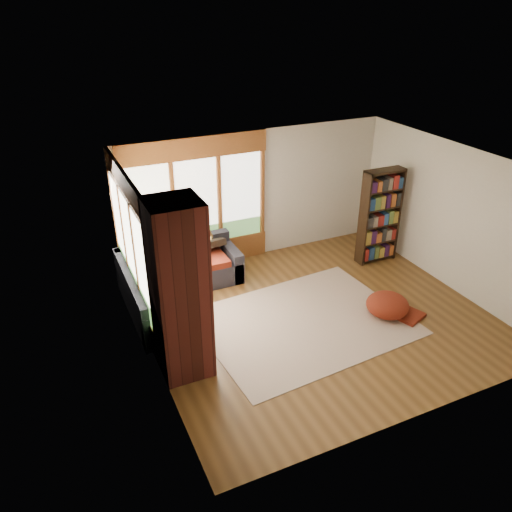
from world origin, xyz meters
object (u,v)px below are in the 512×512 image
object	(u,v)px
sectional_sofa	(174,279)
pouf	(388,304)
bookshelf	(380,216)
brick_chimney	(180,291)
area_rug	(304,322)
dog_brindle	(157,282)
dog_tan	(190,247)

from	to	relation	value
sectional_sofa	pouf	bearing A→B (deg)	-33.49
bookshelf	pouf	world-z (taller)	bookshelf
brick_chimney	area_rug	world-z (taller)	brick_chimney
brick_chimney	area_rug	distance (m)	2.50
sectional_sofa	area_rug	world-z (taller)	sectional_sofa
sectional_sofa	bookshelf	size ratio (longest dim) A/B	1.15
brick_chimney	area_rug	xyz separation A→B (m)	(2.12, 0.27, -1.29)
area_rug	brick_chimney	bearing A→B (deg)	-172.86
sectional_sofa	dog_brindle	bearing A→B (deg)	-119.69
brick_chimney	sectional_sofa	xyz separation A→B (m)	(0.45, 2.05, -1.00)
pouf	dog_tan	world-z (taller)	dog_tan
brick_chimney	pouf	world-z (taller)	brick_chimney
area_rug	pouf	bearing A→B (deg)	-15.36
dog_tan	pouf	bearing A→B (deg)	-58.96
bookshelf	dog_brindle	distance (m)	4.58
sectional_sofa	bookshelf	xyz separation A→B (m)	(4.09, -0.44, 0.65)
dog_brindle	brick_chimney	bearing A→B (deg)	151.39
sectional_sofa	bookshelf	bearing A→B (deg)	-4.32
brick_chimney	bookshelf	distance (m)	4.83
sectional_sofa	area_rug	size ratio (longest dim) A/B	0.67
brick_chimney	area_rug	size ratio (longest dim) A/B	0.79
brick_chimney	bookshelf	bearing A→B (deg)	19.54
sectional_sofa	dog_tan	bearing A→B (deg)	15.90
area_rug	dog_tan	xyz separation A→B (m)	(-1.32, 1.87, 0.81)
bookshelf	dog_brindle	xyz separation A→B (m)	(-4.57, -0.34, -0.19)
bookshelf	dog_tan	world-z (taller)	bookshelf
bookshelf	dog_brindle	size ratio (longest dim) A/B	2.05
pouf	dog_brindle	bearing A→B (deg)	158.56
sectional_sofa	dog_tan	distance (m)	0.63
bookshelf	pouf	xyz separation A→B (m)	(-1.04, -1.73, -0.75)
brick_chimney	sectional_sofa	size ratio (longest dim) A/B	1.18
sectional_sofa	dog_brindle	world-z (taller)	dog_brindle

